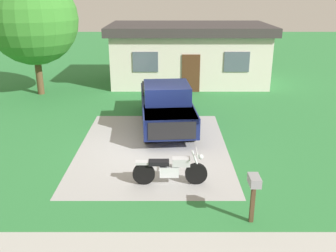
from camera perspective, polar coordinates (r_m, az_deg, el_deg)
ground_plane at (r=13.85m, az=-2.18°, el=-3.32°), size 80.00×80.00×0.00m
driveway_pad at (r=13.85m, az=-2.18°, el=-3.31°), size 5.39×7.37×0.01m
motorcycle at (r=11.18m, az=0.49°, el=-6.58°), size 2.21×0.70×1.09m
pickup_truck at (r=15.86m, az=-0.21°, el=3.41°), size 2.45×5.76×1.90m
mailbox at (r=9.46m, az=12.93°, el=-8.94°), size 0.26×0.48×1.26m
shade_tree at (r=21.55m, az=-19.63°, el=14.88°), size 4.68×4.68×6.33m
neighbor_house at (r=23.59m, az=3.26°, el=10.95°), size 9.60×5.60×3.50m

